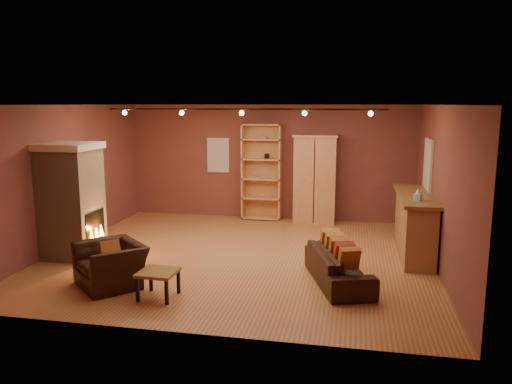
% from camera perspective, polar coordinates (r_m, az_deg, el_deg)
% --- Properties ---
extents(floor, '(7.00, 7.00, 0.00)m').
position_cam_1_polar(floor, '(9.45, -1.84, -7.31)').
color(floor, '#9C6237').
rests_on(floor, ground).
extents(ceiling, '(7.00, 7.00, 0.00)m').
position_cam_1_polar(ceiling, '(9.02, -1.94, 9.94)').
color(ceiling, brown).
rests_on(ceiling, back_wall).
extents(back_wall, '(7.00, 0.02, 2.80)m').
position_cam_1_polar(back_wall, '(12.29, 1.55, 3.42)').
color(back_wall, brown).
rests_on(back_wall, floor).
extents(left_wall, '(0.02, 6.50, 2.80)m').
position_cam_1_polar(left_wall, '(10.48, -20.87, 1.62)').
color(left_wall, brown).
rests_on(left_wall, floor).
extents(right_wall, '(0.02, 6.50, 2.80)m').
position_cam_1_polar(right_wall, '(9.01, 20.34, 0.37)').
color(right_wall, brown).
rests_on(right_wall, floor).
extents(fireplace, '(1.01, 0.98, 2.12)m').
position_cam_1_polar(fireplace, '(9.79, -20.32, -0.92)').
color(fireplace, tan).
rests_on(fireplace, floor).
extents(back_window, '(0.56, 0.04, 0.86)m').
position_cam_1_polar(back_window, '(12.53, -4.34, 4.22)').
color(back_window, silver).
rests_on(back_window, back_wall).
extents(bookcase, '(0.96, 0.37, 2.35)m').
position_cam_1_polar(bookcase, '(12.22, 0.70, 2.41)').
color(bookcase, tan).
rests_on(bookcase, floor).
extents(armoire, '(1.04, 0.59, 2.11)m').
position_cam_1_polar(armoire, '(11.93, 6.76, 1.50)').
color(armoire, tan).
rests_on(armoire, floor).
extents(bar_counter, '(0.64, 2.42, 1.16)m').
position_cam_1_polar(bar_counter, '(9.86, 17.66, -3.50)').
color(bar_counter, '#AC794F').
rests_on(bar_counter, floor).
extents(tissue_box, '(0.15, 0.15, 0.21)m').
position_cam_1_polar(tissue_box, '(9.10, 18.00, -0.39)').
color(tissue_box, '#86BAD7').
rests_on(tissue_box, bar_counter).
extents(right_window, '(0.05, 0.90, 1.00)m').
position_cam_1_polar(right_window, '(10.34, 19.07, 3.02)').
color(right_window, silver).
rests_on(right_window, right_wall).
extents(loveseat, '(1.05, 1.88, 0.76)m').
position_cam_1_polar(loveseat, '(8.09, 9.41, -7.68)').
color(loveseat, black).
rests_on(loveseat, floor).
extents(armchair, '(1.22, 1.19, 0.90)m').
position_cam_1_polar(armchair, '(8.16, -16.29, -7.21)').
color(armchair, black).
rests_on(armchair, floor).
extents(coffee_table, '(0.56, 0.56, 0.41)m').
position_cam_1_polar(coffee_table, '(7.54, -11.13, -9.27)').
color(coffee_table, olive).
rests_on(coffee_table, floor).
extents(track_rail, '(5.20, 0.09, 0.13)m').
position_cam_1_polar(track_rail, '(9.21, -1.65, 9.25)').
color(track_rail, black).
rests_on(track_rail, ceiling).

